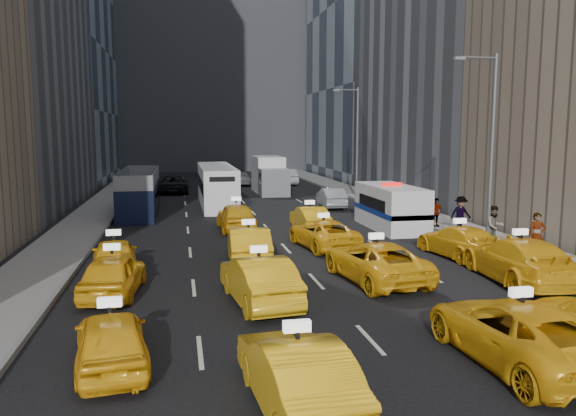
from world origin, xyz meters
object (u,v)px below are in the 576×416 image
city_bus (217,186)px  box_truck (270,175)px  double_decker (139,193)px  pedestrian_0 (537,235)px  nypd_van (391,208)px

city_bus → box_truck: bearing=62.1°
double_decker → city_bus: size_ratio=0.87×
double_decker → box_truck: (10.64, 11.04, 0.16)m
box_truck → city_bus: bearing=-117.3°
box_truck → pedestrian_0: (7.04, -28.55, -0.49)m
nypd_van → pedestrian_0: size_ratio=3.27×
nypd_van → double_decker: double_decker is taller
nypd_van → box_truck: bearing=97.3°
nypd_van → box_truck: box_truck is taller
box_truck → nypd_van: bearing=-71.5°
city_bus → box_truck: 9.18m
pedestrian_0 → city_bus: bearing=141.5°
double_decker → city_bus: bearing=30.3°
double_decker → box_truck: box_truck is taller
box_truck → double_decker: bearing=-126.4°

